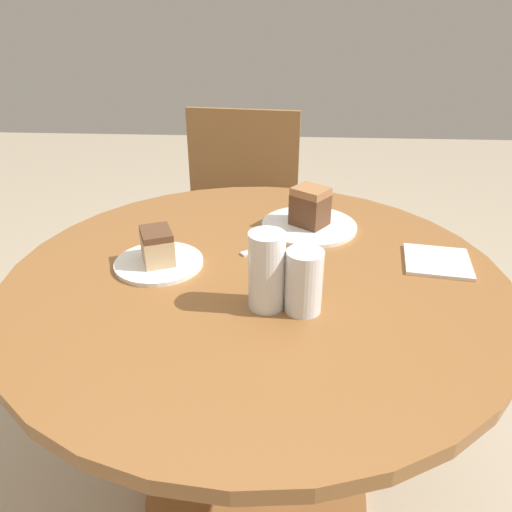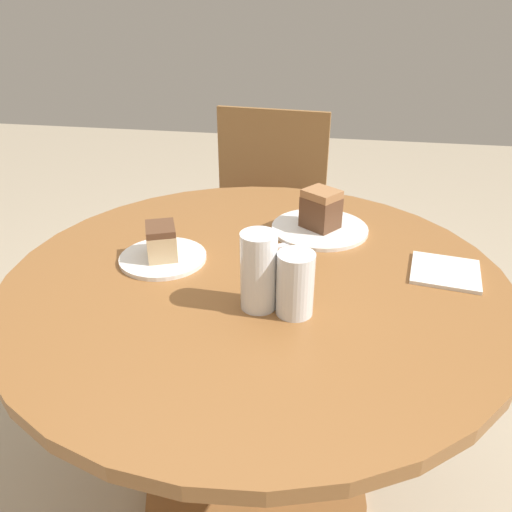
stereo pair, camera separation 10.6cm
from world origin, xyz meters
name	(u,v)px [view 1 (the left image)]	position (x,y,z in m)	size (l,w,h in m)	color
ground_plane	(256,495)	(0.00, 0.00, 0.00)	(8.00, 8.00, 0.00)	tan
table	(256,342)	(0.00, 0.00, 0.55)	(1.08, 1.08, 0.74)	brown
chair	(237,220)	(-0.13, 0.89, 0.46)	(0.52, 0.50, 0.87)	olive
plate_near	(309,226)	(0.12, 0.24, 0.74)	(0.24, 0.24, 0.01)	white
plate_far	(159,263)	(-0.22, 0.02, 0.74)	(0.20, 0.20, 0.01)	white
cake_slice_near	(310,206)	(0.12, 0.24, 0.80)	(0.11, 0.11, 0.10)	brown
cake_slice_far	(157,246)	(-0.22, 0.02, 0.78)	(0.09, 0.10, 0.07)	tan
glass_lemonade	(304,285)	(0.10, -0.14, 0.79)	(0.07, 0.07, 0.12)	beige
glass_water	(267,274)	(0.03, -0.13, 0.81)	(0.07, 0.07, 0.15)	silver
napkin_stack	(437,261)	(0.40, 0.07, 0.74)	(0.16, 0.16, 0.01)	silver
fork	(272,246)	(0.03, 0.12, 0.74)	(0.15, 0.11, 0.00)	silver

